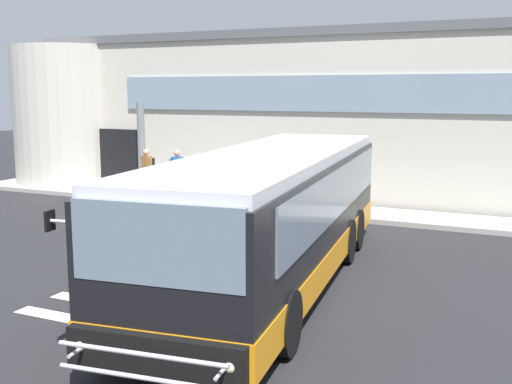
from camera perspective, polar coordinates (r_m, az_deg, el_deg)
ground_plane at (r=16.66m, az=-5.28°, el=-4.35°), size 80.00×90.00×0.02m
bay_paint_stripes at (r=12.21m, az=-7.13°, el=-9.43°), size 4.40×3.96×0.01m
terminal_building at (r=27.10m, az=5.93°, el=7.29°), size 22.85×13.80×5.99m
boarding_curb at (r=20.84m, az=1.39°, el=-1.32°), size 25.05×2.00×0.15m
entry_support_column at (r=23.87m, az=-10.42°, el=4.09°), size 0.28×0.28×3.33m
bus_main_foreground at (r=12.61m, az=1.54°, el=-2.50°), size 3.86×11.04×2.70m
passenger_near_column at (r=22.82m, az=-9.90°, el=2.11°), size 0.56×0.46×1.68m
passenger_by_doorway at (r=22.35m, az=-7.19°, el=1.94°), size 0.40×0.49×1.68m
safety_bollard_yellow at (r=20.00m, az=-1.87°, el=-0.68°), size 0.18×0.18×0.90m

